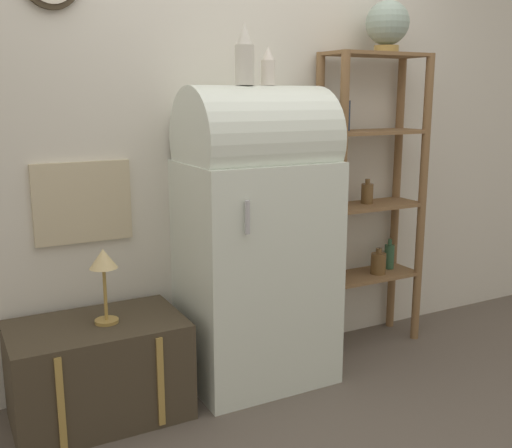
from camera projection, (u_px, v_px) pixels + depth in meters
name	position (u px, v px, depth m)	size (l,w,h in m)	color
ground_plane	(281.00, 398.00, 3.05)	(12.00, 12.00, 0.00)	#60564C
wall_back	(229.00, 126.00, 3.26)	(7.00, 0.09, 2.70)	silver
refrigerator	(256.00, 235.00, 3.12)	(0.75, 0.59, 1.56)	silver
suitcase_trunk	(99.00, 370.00, 2.84)	(0.80, 0.51, 0.47)	#423828
shelf_unit	(371.00, 191.00, 3.57)	(0.65, 0.29, 1.75)	olive
globe	(387.00, 24.00, 3.38)	(0.25, 0.25, 0.29)	#AD8942
vase_left	(245.00, 56.00, 2.89)	(0.09, 0.09, 0.29)	beige
vase_center	(268.00, 67.00, 2.98)	(0.07, 0.07, 0.19)	silver
desk_lamp	(104.00, 267.00, 2.73)	(0.13, 0.13, 0.35)	#AD8942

